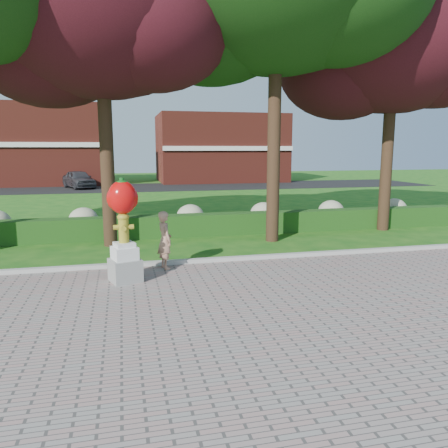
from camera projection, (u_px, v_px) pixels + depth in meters
name	position (u px, v px, depth m)	size (l,w,h in m)	color
ground	(202.00, 301.00, 9.26)	(100.00, 100.00, 0.00)	#185816
walkway	(259.00, 408.00, 5.42)	(40.00, 14.00, 0.04)	gray
curb	(183.00, 262.00, 12.13)	(40.00, 0.18, 0.15)	#ADADA5
lawn_hedge	(168.00, 226.00, 15.91)	(24.00, 0.70, 0.80)	#1A4213
hydrangea_row	(180.00, 217.00, 16.97)	(20.10, 1.10, 0.99)	#ACAD84
street	(142.00, 187.00, 36.12)	(50.00, 8.00, 0.02)	black
building_left	(24.00, 145.00, 39.04)	(14.00, 8.00, 7.00)	maroon
building_right	(220.00, 148.00, 43.13)	(12.00, 8.00, 6.40)	maroon
tree_mid_left	(97.00, 13.00, 13.38)	(8.25, 7.04, 10.69)	black
tree_far_right	(390.00, 46.00, 16.26)	(7.88, 6.72, 10.21)	black
hydrant_sculpture	(124.00, 227.00, 10.30)	(0.85, 0.85, 2.49)	gray
woman	(165.00, 240.00, 11.50)	(0.56, 0.37, 1.55)	tan
parked_car	(79.00, 179.00, 35.31)	(1.72, 4.27, 1.45)	#3B3C42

